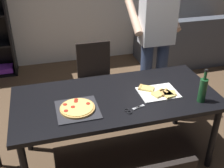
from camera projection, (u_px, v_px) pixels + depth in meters
The scene contains 9 objects.
ground_plane at pixel (116, 157), 2.94m from camera, with size 12.00×12.00×0.00m, color brown.
dining_table at pixel (116, 103), 2.61m from camera, with size 1.89×0.88×0.75m.
chair_far_side at pixel (96, 75), 3.47m from camera, with size 0.42×0.42×0.90m.
couch at pixel (188, 45), 4.90m from camera, with size 1.70×0.86×0.85m.
person_serving_pizza at pixel (156, 38), 3.20m from camera, with size 0.55×0.54×1.75m.
pepperoni_pizza_on_tray at pixel (77, 109), 2.37m from camera, with size 0.36×0.36×0.04m.
pizza_slices_on_towel at pixel (159, 92), 2.61m from camera, with size 0.36×0.30×0.03m.
wine_bottle at pixel (203, 90), 2.45m from camera, with size 0.07×0.07×0.32m.
kitchen_scissors at pixel (132, 110), 2.37m from camera, with size 0.20×0.11×0.01m.
Camera 1 is at (-0.61, -2.09, 2.12)m, focal length 44.65 mm.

